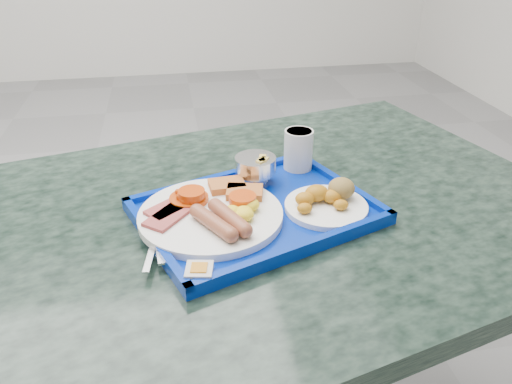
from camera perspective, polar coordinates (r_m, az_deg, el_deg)
The scene contains 10 objects.
floor at distance 2.25m, azimuth -20.82°, elevation -9.18°, with size 6.00×6.00×0.00m, color gray.
table at distance 1.12m, azimuth -0.46°, elevation -11.15°, with size 1.47×1.16×0.81m.
tray at distance 0.97m, azimuth -0.00°, elevation -2.37°, with size 0.51×0.44×0.03m.
main_plate at distance 0.93m, azimuth -4.78°, elevation -2.26°, with size 0.27×0.27×0.04m.
bread_plate at distance 0.97m, azimuth 8.15°, elevation -0.96°, with size 0.16×0.16×0.05m.
fruit_bowl at distance 1.05m, azimuth -0.04°, elevation 3.01°, with size 0.09×0.09×0.06m.
juice_cup at distance 1.11m, azimuth 4.88°, elevation 5.00°, with size 0.06×0.06×0.09m.
spoon at distance 0.95m, azimuth -10.89°, elevation -2.97°, with size 0.04×0.19×0.01m.
knife at distance 0.88m, azimuth -11.63°, elevation -5.87°, with size 0.01×0.16×0.00m, color silver.
jam_packet at distance 0.80m, azimuth -6.50°, elevation -9.02°, with size 0.05×0.05×0.02m.
Camera 1 is at (0.49, -1.75, 1.33)m, focal length 35.00 mm.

